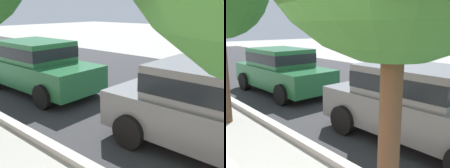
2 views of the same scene
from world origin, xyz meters
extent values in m
cube|color=#236638|center=(-6.38, 4.79, 0.61)|extent=(4.14, 1.80, 0.70)
cube|color=#236638|center=(-6.53, 4.78, 1.26)|extent=(2.17, 1.62, 0.60)
cube|color=black|center=(-6.53, 4.78, 1.26)|extent=(2.18, 1.63, 0.33)
cylinder|color=black|center=(-5.07, 5.67, 0.32)|extent=(0.65, 0.24, 0.64)
cylinder|color=black|center=(-5.03, 3.97, 0.32)|extent=(0.65, 0.24, 0.64)
cylinder|color=black|center=(-7.74, 5.60, 0.32)|extent=(0.65, 0.24, 0.64)
cube|color=slate|center=(-0.87, 4.79, 0.61)|extent=(4.14, 1.80, 0.70)
cube|color=slate|center=(-1.02, 4.78, 1.26)|extent=(2.17, 1.62, 0.60)
cube|color=black|center=(-1.02, 4.78, 1.26)|extent=(2.18, 1.63, 0.33)
cylinder|color=black|center=(-2.22, 5.60, 0.32)|extent=(0.65, 0.24, 0.64)
cylinder|color=black|center=(-2.18, 3.90, 0.32)|extent=(0.65, 0.24, 0.64)
camera|label=1|loc=(0.47, 0.47, 2.47)|focal=41.77mm
camera|label=2|loc=(2.00, 0.15, 2.34)|focal=43.26mm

